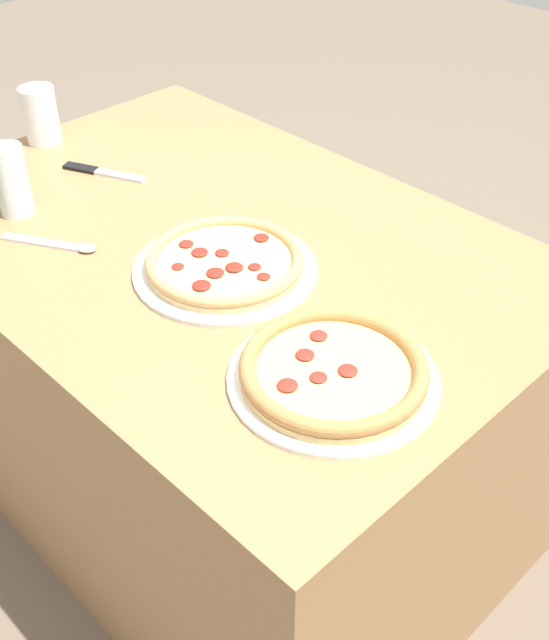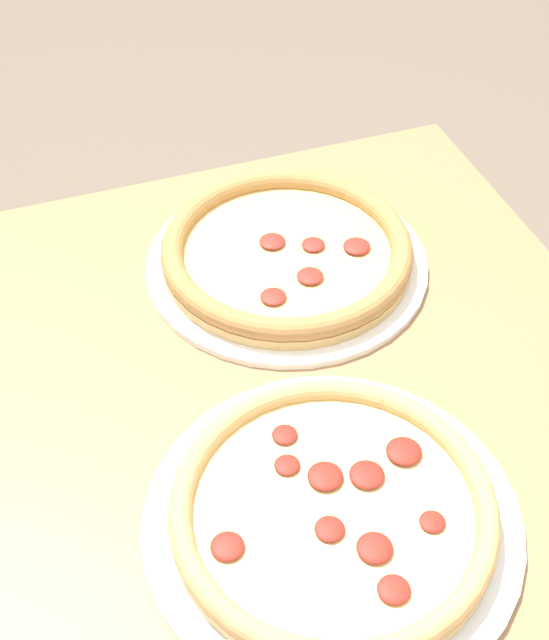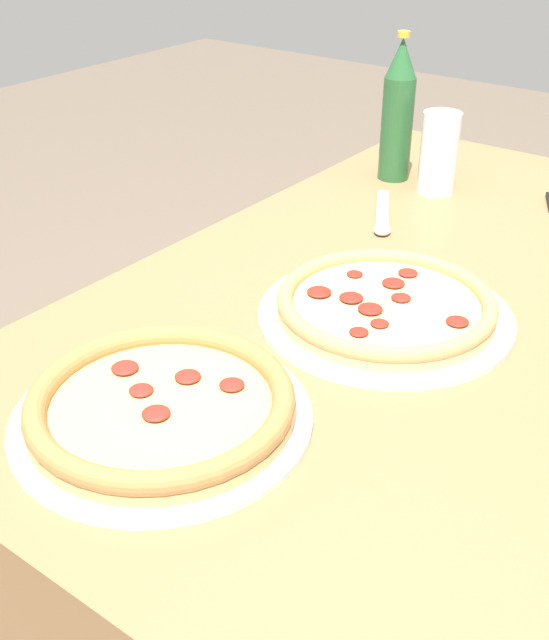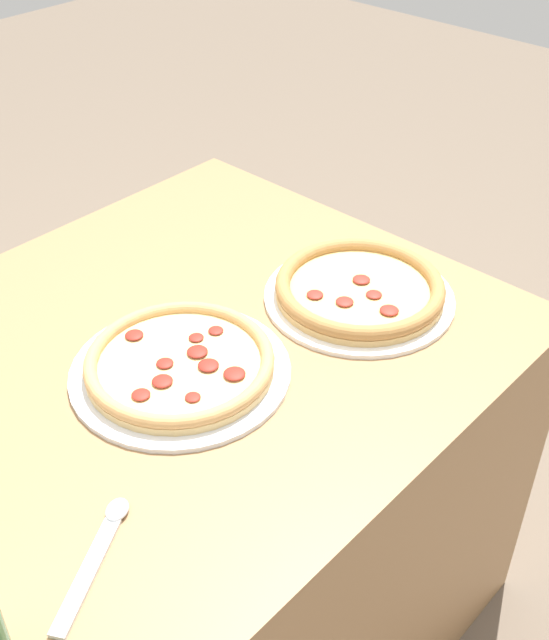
{
  "view_description": "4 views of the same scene",
  "coord_description": "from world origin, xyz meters",
  "px_view_note": "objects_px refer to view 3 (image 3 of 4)",
  "views": [
    {
      "loc": [
        -1.02,
        0.83,
        1.55
      ],
      "look_at": [
        -0.3,
        0.13,
        0.77
      ],
      "focal_mm": 45.0,
      "sensor_mm": 36.0,
      "label": 1
    },
    {
      "loc": [
        0.29,
        -0.13,
        1.41
      ],
      "look_at": [
        -0.3,
        0.08,
        0.79
      ],
      "focal_mm": 50.0,
      "sensor_mm": 36.0,
      "label": 2
    },
    {
      "loc": [
        -0.91,
        -0.37,
        1.26
      ],
      "look_at": [
        -0.24,
        0.13,
        0.77
      ],
      "focal_mm": 45.0,
      "sensor_mm": 36.0,
      "label": 3
    },
    {
      "loc": [
        0.48,
        0.78,
        1.52
      ],
      "look_at": [
        -0.24,
        0.13,
        0.8
      ],
      "focal_mm": 45.0,
      "sensor_mm": 36.0,
      "label": 4
    }
  ],
  "objects_px": {
    "pizza_salami": "(161,406)",
    "pizza_veggie": "(386,306)",
    "glass_iced_tea": "(439,155)",
    "beer_bottle": "(398,111)",
    "spoon": "(382,218)"
  },
  "relations": [
    {
      "from": "pizza_salami",
      "to": "glass_iced_tea",
      "type": "height_order",
      "value": "glass_iced_tea"
    },
    {
      "from": "pizza_veggie",
      "to": "glass_iced_tea",
      "type": "xyz_separation_m",
      "value": [
        0.45,
        0.16,
        0.05
      ]
    },
    {
      "from": "pizza_veggie",
      "to": "pizza_salami",
      "type": "distance_m",
      "value": 0.34
    },
    {
      "from": "beer_bottle",
      "to": "spoon",
      "type": "relative_size",
      "value": 1.46
    },
    {
      "from": "pizza_veggie",
      "to": "pizza_salami",
      "type": "xyz_separation_m",
      "value": [
        -0.33,
        0.08,
        0.0
      ]
    },
    {
      "from": "pizza_salami",
      "to": "spoon",
      "type": "relative_size",
      "value": 1.79
    },
    {
      "from": "pizza_veggie",
      "to": "pizza_salami",
      "type": "relative_size",
      "value": 1.03
    },
    {
      "from": "pizza_salami",
      "to": "glass_iced_tea",
      "type": "xyz_separation_m",
      "value": [
        0.78,
        0.08,
        0.05
      ]
    },
    {
      "from": "glass_iced_tea",
      "to": "spoon",
      "type": "distance_m",
      "value": 0.18
    },
    {
      "from": "pizza_salami",
      "to": "beer_bottle",
      "type": "distance_m",
      "value": 0.82
    },
    {
      "from": "beer_bottle",
      "to": "glass_iced_tea",
      "type": "bearing_deg",
      "value": -100.01
    },
    {
      "from": "pizza_veggie",
      "to": "glass_iced_tea",
      "type": "relative_size",
      "value": 2.33
    },
    {
      "from": "pizza_salami",
      "to": "pizza_veggie",
      "type": "bearing_deg",
      "value": -13.35
    },
    {
      "from": "pizza_veggie",
      "to": "beer_bottle",
      "type": "bearing_deg",
      "value": 28.57
    },
    {
      "from": "glass_iced_tea",
      "to": "beer_bottle",
      "type": "distance_m",
      "value": 0.11
    }
  ]
}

